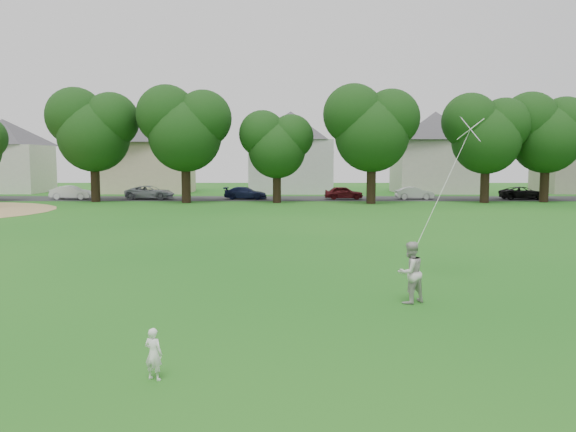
{
  "coord_description": "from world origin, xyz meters",
  "views": [
    {
      "loc": [
        -0.11,
        -10.74,
        3.56
      ],
      "look_at": [
        -0.15,
        2.0,
        2.3
      ],
      "focal_mm": 35.0,
      "sensor_mm": 36.0,
      "label": 1
    }
  ],
  "objects": [
    {
      "name": "ground",
      "position": [
        0.0,
        0.0,
        0.0
      ],
      "size": [
        160.0,
        160.0,
        0.0
      ],
      "primitive_type": "plane",
      "color": "#135714",
      "rests_on": "ground"
    },
    {
      "name": "street",
      "position": [
        0.0,
        42.0,
        0.01
      ],
      "size": [
        90.0,
        7.0,
        0.01
      ],
      "primitive_type": "cube",
      "color": "#2D2D30",
      "rests_on": "ground"
    },
    {
      "name": "toddler",
      "position": [
        -2.32,
        -1.92,
        0.43
      ],
      "size": [
        0.37,
        0.3,
        0.87
      ],
      "primitive_type": "imported",
      "rotation": [
        0.0,
        0.0,
        2.79
      ],
      "color": "white",
      "rests_on": "ground"
    },
    {
      "name": "older_boy",
      "position": [
        2.9,
        3.06,
        0.78
      ],
      "size": [
        0.95,
        0.89,
        1.55
      ],
      "primitive_type": "imported",
      "rotation": [
        0.0,
        0.0,
        3.68
      ],
      "color": "beige",
      "rests_on": "ground"
    },
    {
      "name": "kite",
      "position": [
        3.99,
        4.27,
        2.79
      ],
      "size": [
        1.51,
        1.73,
        4.66
      ],
      "color": "white",
      "rests_on": "ground"
    },
    {
      "name": "tree_row",
      "position": [
        5.83,
        37.13,
        6.39
      ],
      "size": [
        80.07,
        8.16,
        10.19
      ],
      "color": "black",
      "rests_on": "ground"
    },
    {
      "name": "parked_cars",
      "position": [
        -4.76,
        41.0,
        0.61
      ],
      "size": [
        56.1,
        2.42,
        1.29
      ],
      "color": "black",
      "rests_on": "ground"
    },
    {
      "name": "house_row",
      "position": [
        -0.39,
        52.0,
        5.28
      ],
      "size": [
        76.25,
        13.79,
        10.59
      ],
      "color": "silver",
      "rests_on": "ground"
    }
  ]
}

